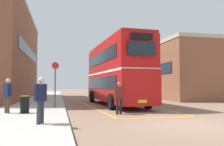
{
  "coord_description": "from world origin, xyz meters",
  "views": [
    {
      "loc": [
        -4.89,
        -8.69,
        1.53
      ],
      "look_at": [
        -0.57,
        10.86,
        2.54
      ],
      "focal_mm": 38.5,
      "sensor_mm": 36.0,
      "label": 1
    }
  ],
  "objects_px": {
    "bus_stop_sign": "(55,80)",
    "pedestrian_boarding": "(119,95)",
    "pedestrian_waiting_near": "(7,93)",
    "double_decker_bus": "(116,72)",
    "pedestrian_waiting_far": "(41,97)",
    "litter_bin": "(25,104)",
    "single_deck_bus": "(107,84)"
  },
  "relations": [
    {
      "from": "pedestrian_boarding",
      "to": "pedestrian_waiting_near",
      "type": "height_order",
      "value": "pedestrian_waiting_near"
    },
    {
      "from": "pedestrian_boarding",
      "to": "pedestrian_waiting_near",
      "type": "xyz_separation_m",
      "value": [
        -5.61,
        0.51,
        0.15
      ]
    },
    {
      "from": "pedestrian_waiting_near",
      "to": "single_deck_bus",
      "type": "bearing_deg",
      "value": 66.97
    },
    {
      "from": "double_decker_bus",
      "to": "pedestrian_waiting_near",
      "type": "relative_size",
      "value": 6.19
    },
    {
      "from": "double_decker_bus",
      "to": "single_deck_bus",
      "type": "xyz_separation_m",
      "value": [
        2.87,
        17.56,
        -0.87
      ]
    },
    {
      "from": "double_decker_bus",
      "to": "pedestrian_waiting_near",
      "type": "distance_m",
      "value": 8.58
    },
    {
      "from": "pedestrian_waiting_near",
      "to": "bus_stop_sign",
      "type": "height_order",
      "value": "bus_stop_sign"
    },
    {
      "from": "pedestrian_boarding",
      "to": "pedestrian_waiting_far",
      "type": "xyz_separation_m",
      "value": [
        -3.74,
        -3.3,
        0.13
      ]
    },
    {
      "from": "double_decker_bus",
      "to": "pedestrian_boarding",
      "type": "distance_m",
      "value": 5.93
    },
    {
      "from": "pedestrian_boarding",
      "to": "pedestrian_waiting_far",
      "type": "bearing_deg",
      "value": -138.64
    },
    {
      "from": "pedestrian_waiting_near",
      "to": "bus_stop_sign",
      "type": "relative_size",
      "value": 0.6
    },
    {
      "from": "double_decker_bus",
      "to": "litter_bin",
      "type": "relative_size",
      "value": 12.28
    },
    {
      "from": "double_decker_bus",
      "to": "bus_stop_sign",
      "type": "relative_size",
      "value": 3.74
    },
    {
      "from": "single_deck_bus",
      "to": "pedestrian_waiting_far",
      "type": "bearing_deg",
      "value": -106.35
    },
    {
      "from": "double_decker_bus",
      "to": "bus_stop_sign",
      "type": "xyz_separation_m",
      "value": [
        -4.49,
        -2.43,
        -0.67
      ]
    },
    {
      "from": "single_deck_bus",
      "to": "pedestrian_boarding",
      "type": "height_order",
      "value": "single_deck_bus"
    },
    {
      "from": "pedestrian_waiting_far",
      "to": "pedestrian_waiting_near",
      "type": "bearing_deg",
      "value": 116.09
    },
    {
      "from": "pedestrian_waiting_far",
      "to": "pedestrian_boarding",
      "type": "bearing_deg",
      "value": 41.36
    },
    {
      "from": "double_decker_bus",
      "to": "pedestrian_waiting_far",
      "type": "distance_m",
      "value": 10.26
    },
    {
      "from": "pedestrian_waiting_far",
      "to": "litter_bin",
      "type": "bearing_deg",
      "value": 105.51
    },
    {
      "from": "bus_stop_sign",
      "to": "pedestrian_boarding",
      "type": "bearing_deg",
      "value": -43.6
    },
    {
      "from": "pedestrian_waiting_far",
      "to": "bus_stop_sign",
      "type": "relative_size",
      "value": 0.59
    },
    {
      "from": "single_deck_bus",
      "to": "pedestrian_waiting_near",
      "type": "height_order",
      "value": "single_deck_bus"
    },
    {
      "from": "pedestrian_boarding",
      "to": "pedestrian_waiting_far",
      "type": "height_order",
      "value": "pedestrian_waiting_far"
    },
    {
      "from": "double_decker_bus",
      "to": "single_deck_bus",
      "type": "height_order",
      "value": "double_decker_bus"
    },
    {
      "from": "litter_bin",
      "to": "bus_stop_sign",
      "type": "distance_m",
      "value": 3.4
    },
    {
      "from": "pedestrian_boarding",
      "to": "litter_bin",
      "type": "relative_size",
      "value": 1.96
    },
    {
      "from": "pedestrian_waiting_far",
      "to": "double_decker_bus",
      "type": "bearing_deg",
      "value": 61.21
    },
    {
      "from": "single_deck_bus",
      "to": "pedestrian_boarding",
      "type": "xyz_separation_m",
      "value": [
        -4.02,
        -23.17,
        -0.65
      ]
    },
    {
      "from": "pedestrian_waiting_far",
      "to": "litter_bin",
      "type": "distance_m",
      "value": 3.83
    },
    {
      "from": "litter_bin",
      "to": "pedestrian_waiting_far",
      "type": "bearing_deg",
      "value": -74.49
    },
    {
      "from": "litter_bin",
      "to": "pedestrian_waiting_near",
      "type": "bearing_deg",
      "value": 169.48
    }
  ]
}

